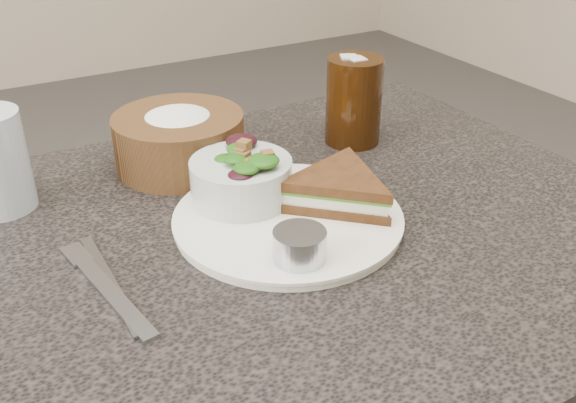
% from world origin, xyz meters
% --- Properties ---
extents(dinner_plate, '(0.27, 0.27, 0.01)m').
position_xyz_m(dinner_plate, '(0.06, 0.00, 0.76)').
color(dinner_plate, white).
rests_on(dinner_plate, dining_table).
extents(sandwich, '(0.22, 0.22, 0.04)m').
position_xyz_m(sandwich, '(0.13, -0.00, 0.78)').
color(sandwich, '#4B2913').
rests_on(sandwich, dinner_plate).
extents(salad_bowl, '(0.15, 0.15, 0.07)m').
position_xyz_m(salad_bowl, '(0.03, 0.07, 0.80)').
color(salad_bowl, silver).
rests_on(salad_bowl, dinner_plate).
extents(dressing_ramekin, '(0.06, 0.06, 0.03)m').
position_xyz_m(dressing_ramekin, '(0.03, -0.08, 0.78)').
color(dressing_ramekin, '#ABAFB7').
rests_on(dressing_ramekin, dinner_plate).
extents(orange_wedge, '(0.08, 0.08, 0.03)m').
position_xyz_m(orange_wedge, '(0.09, 0.10, 0.77)').
color(orange_wedge, orange).
rests_on(orange_wedge, dinner_plate).
extents(fork, '(0.04, 0.18, 0.00)m').
position_xyz_m(fork, '(-0.16, -0.03, 0.75)').
color(fork, '#A3A7AE').
rests_on(fork, dining_table).
extents(knife, '(0.01, 0.19, 0.00)m').
position_xyz_m(knife, '(-0.16, -0.01, 0.75)').
color(knife, gray).
rests_on(knife, dining_table).
extents(bread_basket, '(0.22, 0.22, 0.10)m').
position_xyz_m(bread_basket, '(0.01, 0.22, 0.80)').
color(bread_basket, brown).
rests_on(bread_basket, dining_table).
extents(cola_glass, '(0.11, 0.11, 0.14)m').
position_xyz_m(cola_glass, '(0.27, 0.17, 0.82)').
color(cola_glass, black).
rests_on(cola_glass, dining_table).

